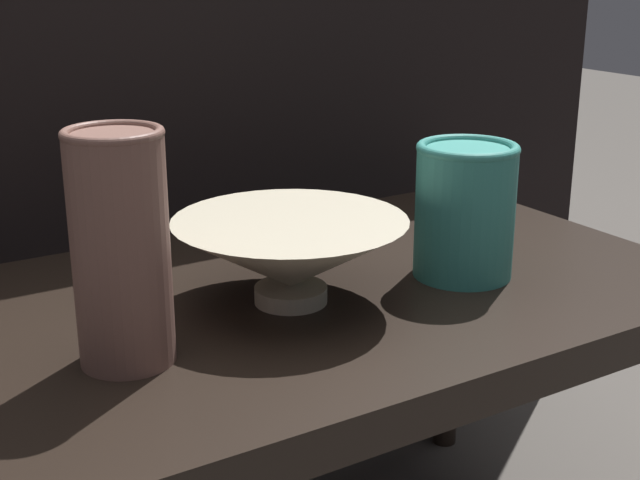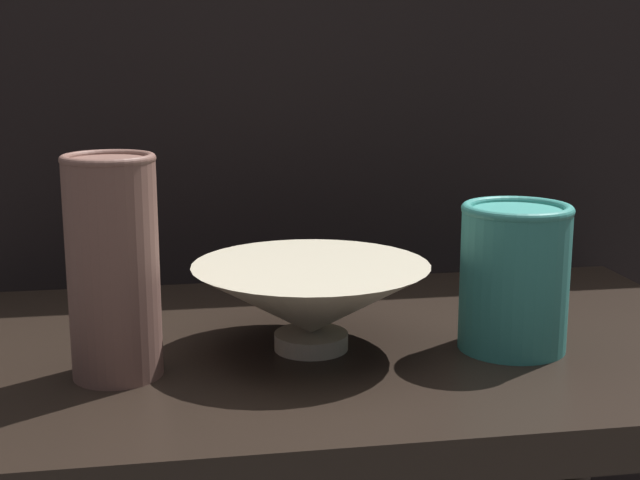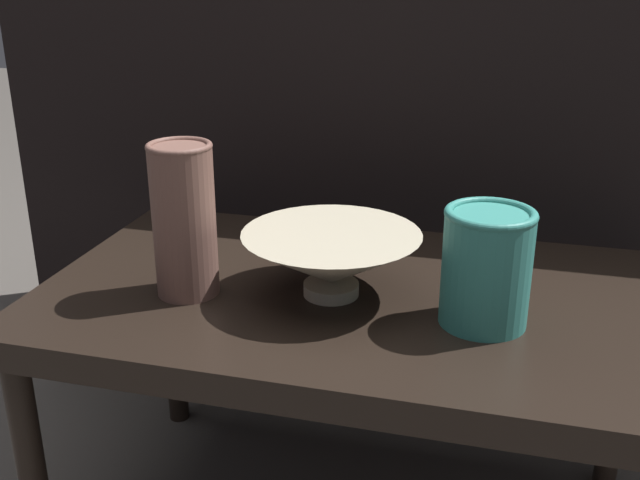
% 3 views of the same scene
% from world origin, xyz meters
% --- Properties ---
extents(table, '(0.82, 0.49, 0.40)m').
position_xyz_m(table, '(0.00, 0.00, 0.36)').
color(table, black).
rests_on(table, ground_plane).
extents(couch_backdrop, '(1.41, 0.50, 0.86)m').
position_xyz_m(couch_backdrop, '(0.00, 0.54, 0.43)').
color(couch_backdrop, black).
rests_on(couch_backdrop, ground_plane).
extents(bowl, '(0.23, 0.23, 0.08)m').
position_xyz_m(bowl, '(-0.03, -0.02, 0.45)').
color(bowl, '#B2A88E').
rests_on(bowl, table).
extents(vase_textured_left, '(0.08, 0.08, 0.20)m').
position_xyz_m(vase_textured_left, '(-0.21, -0.06, 0.50)').
color(vase_textured_left, brown).
rests_on(vase_textured_left, table).
extents(vase_colorful_right, '(0.11, 0.11, 0.14)m').
position_xyz_m(vase_colorful_right, '(0.17, -0.05, 0.47)').
color(vase_colorful_right, teal).
rests_on(vase_colorful_right, table).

